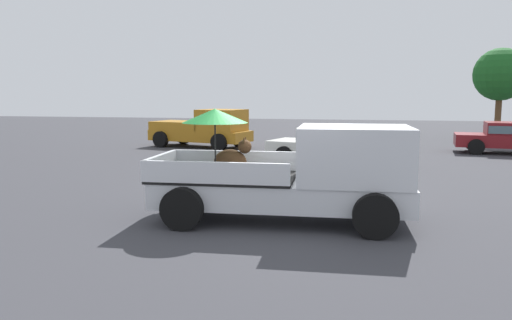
{
  "coord_description": "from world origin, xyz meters",
  "views": [
    {
      "loc": [
        1.48,
        -9.61,
        2.52
      ],
      "look_at": [
        -0.69,
        0.79,
        1.1
      ],
      "focal_mm": 34.92,
      "sensor_mm": 36.0,
      "label": 1
    }
  ],
  "objects_px": {
    "pickup_truck_red": "(204,129)",
    "parked_sedan_near": "(511,136)",
    "parked_sedan_far": "(330,144)",
    "pickup_truck_main": "(303,173)"
  },
  "relations": [
    {
      "from": "parked_sedan_far",
      "to": "parked_sedan_near",
      "type": "bearing_deg",
      "value": -130.33
    },
    {
      "from": "pickup_truck_main",
      "to": "parked_sedan_far",
      "type": "xyz_separation_m",
      "value": [
        0.04,
        8.33,
        -0.23
      ]
    },
    {
      "from": "pickup_truck_main",
      "to": "parked_sedan_near",
      "type": "distance_m",
      "value": 14.95
    },
    {
      "from": "pickup_truck_red",
      "to": "parked_sedan_near",
      "type": "relative_size",
      "value": 1.14
    },
    {
      "from": "parked_sedan_far",
      "to": "pickup_truck_red",
      "type": "bearing_deg",
      "value": -19.52
    },
    {
      "from": "pickup_truck_main",
      "to": "parked_sedan_far",
      "type": "distance_m",
      "value": 8.33
    },
    {
      "from": "pickup_truck_main",
      "to": "parked_sedan_near",
      "type": "relative_size",
      "value": 1.14
    },
    {
      "from": "pickup_truck_main",
      "to": "pickup_truck_red",
      "type": "relative_size",
      "value": 1.01
    },
    {
      "from": "pickup_truck_main",
      "to": "parked_sedan_near",
      "type": "xyz_separation_m",
      "value": [
        7.31,
        13.03,
        -0.23
      ]
    },
    {
      "from": "pickup_truck_main",
      "to": "parked_sedan_far",
      "type": "height_order",
      "value": "pickup_truck_main"
    }
  ]
}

